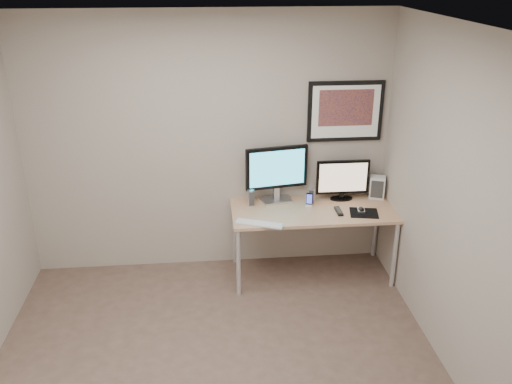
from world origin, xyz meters
TOP-DOWN VIEW (x-y plane):
  - floor at (0.00, 0.00)m, footprint 3.60×3.60m
  - room at (0.00, 0.45)m, footprint 3.60×3.60m
  - desk at (1.00, 1.35)m, footprint 1.60×0.70m
  - framed_art at (1.35, 1.68)m, footprint 0.75×0.04m
  - monitor_large at (0.67, 1.59)m, footprint 0.63×0.25m
  - monitor_tv at (1.33, 1.56)m, footprint 0.54×0.13m
  - speaker_left at (0.40, 1.50)m, footprint 0.08×0.08m
  - speaker_right at (1.01, 1.50)m, footprint 0.08×0.08m
  - phone_dock at (0.98, 1.43)m, footprint 0.08×0.08m
  - keyboard at (0.44, 1.07)m, footprint 0.47×0.28m
  - mousepad at (1.47, 1.22)m, footprint 0.31×0.29m
  - mouse at (1.46, 1.26)m, footprint 0.08×0.12m
  - remote at (1.24, 1.26)m, footprint 0.05×0.19m
  - fan_unit at (1.71, 1.57)m, footprint 0.18×0.16m

SIDE VIEW (x-z plane):
  - floor at x=0.00m, z-range 0.00..0.00m
  - desk at x=1.00m, z-range 0.30..1.03m
  - mousepad at x=1.47m, z-range 0.73..0.73m
  - keyboard at x=0.44m, z-range 0.73..0.75m
  - remote at x=1.24m, z-range 0.73..0.75m
  - mouse at x=1.46m, z-range 0.73..0.77m
  - phone_dock at x=0.98m, z-range 0.73..0.87m
  - speaker_right at x=1.01m, z-range 0.73..0.89m
  - speaker_left at x=0.40m, z-range 0.73..0.90m
  - fan_unit at x=1.71m, z-range 0.73..0.96m
  - monitor_tv at x=1.33m, z-range 0.74..1.17m
  - monitor_large at x=0.67m, z-range 0.76..1.34m
  - framed_art at x=1.35m, z-range 1.32..1.92m
  - room at x=0.00m, z-range -0.16..3.44m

